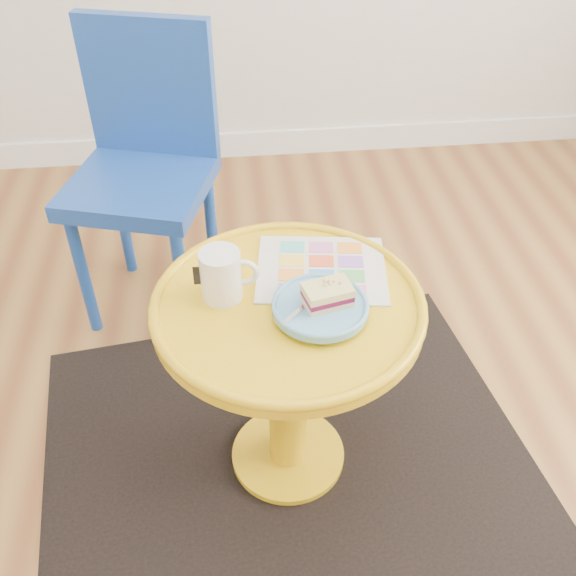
{
  "coord_description": "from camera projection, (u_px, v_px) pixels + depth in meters",
  "views": [
    {
      "loc": [
        -0.0,
        -0.79,
        1.49
      ],
      "look_at": [
        0.11,
        0.25,
        0.61
      ],
      "focal_mm": 40.0,
      "sensor_mm": 36.0,
      "label": 1
    }
  ],
  "objects": [
    {
      "name": "cake_slice",
      "position": [
        327.0,
        294.0,
        1.34
      ],
      "size": [
        0.11,
        0.09,
        0.04
      ],
      "rotation": [
        0.0,
        0.0,
        0.23
      ],
      "color": "#D3BC8C",
      "rests_on": "plate"
    },
    {
      "name": "rug",
      "position": [
        288.0,
        457.0,
        1.76
      ],
      "size": [
        1.43,
        1.26,
        0.01
      ],
      "primitive_type": "cube",
      "rotation": [
        0.0,
        0.0,
        0.13
      ],
      "color": "black",
      "rests_on": "ground"
    },
    {
      "name": "side_table",
      "position": [
        288.0,
        353.0,
        1.5
      ],
      "size": [
        0.6,
        0.6,
        0.57
      ],
      "color": "gold",
      "rests_on": "ground"
    },
    {
      "name": "floor",
      "position": [
        254.0,
        549.0,
        1.56
      ],
      "size": [
        4.0,
        4.0,
        0.0
      ],
      "primitive_type": "plane",
      "color": "brown",
      "rests_on": "ground"
    },
    {
      "name": "fork",
      "position": [
        306.0,
        305.0,
        1.35
      ],
      "size": [
        0.11,
        0.11,
        0.0
      ],
      "rotation": [
        0.0,
        0.0,
        -0.79
      ],
      "color": "silver",
      "rests_on": "plate"
    },
    {
      "name": "chair",
      "position": [
        145.0,
        157.0,
        1.98
      ],
      "size": [
        0.51,
        0.51,
        0.92
      ],
      "rotation": [
        0.0,
        0.0,
        -0.29
      ],
      "color": "#174098",
      "rests_on": "ground"
    },
    {
      "name": "newspaper",
      "position": [
        321.0,
        269.0,
        1.48
      ],
      "size": [
        0.33,
        0.29,
        0.01
      ],
      "primitive_type": "cube",
      "rotation": [
        0.0,
        0.0,
        -0.14
      ],
      "color": "silver",
      "rests_on": "side_table"
    },
    {
      "name": "mug",
      "position": [
        222.0,
        274.0,
        1.38
      ],
      "size": [
        0.13,
        0.09,
        0.12
      ],
      "rotation": [
        0.0,
        0.0,
        -0.08
      ],
      "color": "white",
      "rests_on": "side_table"
    },
    {
      "name": "plate",
      "position": [
        320.0,
        307.0,
        1.36
      ],
      "size": [
        0.2,
        0.2,
        0.02
      ],
      "color": "#5D9BC5",
      "rests_on": "newspaper"
    }
  ]
}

